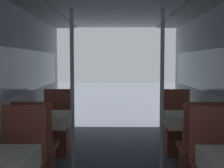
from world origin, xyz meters
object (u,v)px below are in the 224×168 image
chair_left_near_1 (36,159)px  support_pole_left_1 (72,89)px  dining_table_left_1 (48,122)px  chair_right_far_1 (177,135)px  dining_table_right_1 (187,123)px  chair_right_near_1 (199,160)px  support_pole_right_1 (162,89)px  chair_left_far_1 (56,135)px

chair_left_near_1 → support_pole_left_1: support_pole_left_1 is taller
dining_table_left_1 → chair_right_far_1: chair_right_far_1 is taller
chair_left_near_1 → dining_table_right_1: (1.85, 0.61, 0.31)m
dining_table_right_1 → chair_right_far_1: bearing=90.0°
chair_right_near_1 → support_pole_right_1: bearing=118.8°
chair_left_near_1 → chair_right_near_1: (1.85, 0.00, 0.00)m
dining_table_left_1 → chair_left_near_1: (-0.00, -0.61, -0.31)m
dining_table_left_1 → chair_right_near_1: 1.97m
chair_left_near_1 → chair_right_far_1: same height
chair_left_far_1 → chair_right_far_1: same height
dining_table_left_1 → chair_right_far_1: (1.85, 0.61, -0.31)m
chair_left_near_1 → chair_left_far_1: (0.00, 1.22, 0.00)m
dining_table_right_1 → chair_right_near_1: size_ratio=0.74×
chair_left_far_1 → support_pole_right_1: (1.52, -0.61, 0.76)m
chair_left_far_1 → chair_right_far_1: bearing=-180.0°
dining_table_right_1 → chair_right_far_1: (0.00, 0.61, -0.31)m
dining_table_left_1 → chair_right_far_1: 1.97m
support_pole_left_1 → chair_right_near_1: (1.52, -0.61, -0.76)m
dining_table_right_1 → dining_table_left_1: bearing=180.0°
chair_left_far_1 → support_pole_left_1: (0.33, -0.61, 0.76)m
dining_table_right_1 → chair_left_near_1: bearing=-161.8°
dining_table_right_1 → support_pole_right_1: size_ratio=0.35×
chair_right_near_1 → support_pole_right_1: 1.03m
chair_right_far_1 → chair_right_near_1: bearing=90.0°
chair_left_near_1 → chair_right_far_1: bearing=33.3°
support_pole_left_1 → chair_right_near_1: support_pole_left_1 is taller
chair_left_far_1 → chair_right_near_1: size_ratio=1.00×
chair_left_far_1 → chair_right_near_1: 2.21m
dining_table_right_1 → chair_right_far_1: chair_right_far_1 is taller
chair_left_far_1 → support_pole_right_1: support_pole_right_1 is taller
dining_table_left_1 → support_pole_right_1: bearing=0.0°
dining_table_right_1 → support_pole_right_1: bearing=180.0°
support_pole_left_1 → support_pole_right_1: (1.18, 0.00, 0.00)m
chair_right_far_1 → support_pole_left_1: bearing=21.8°
support_pole_left_1 → dining_table_right_1: size_ratio=2.89×
support_pole_right_1 → chair_right_near_1: bearing=-61.2°
chair_left_near_1 → support_pole_right_1: 1.80m
chair_right_near_1 → chair_right_far_1: 1.22m
chair_left_far_1 → dining_table_right_1: bearing=161.8°
support_pole_right_1 → chair_left_near_1: bearing=-158.2°
dining_table_right_1 → support_pole_left_1: bearing=180.0°
dining_table_left_1 → chair_right_near_1: (1.85, -0.61, -0.31)m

